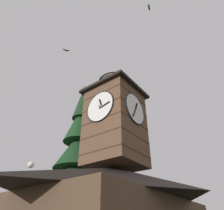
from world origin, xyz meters
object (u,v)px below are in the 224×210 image
at_px(pine_tree_behind, 77,173).
at_px(flying_bird_low, 149,7).
at_px(moon, 31,165).
at_px(clock_tower, 115,119).
at_px(flying_bird_high, 66,50).

distance_m(pine_tree_behind, flying_bird_low, 17.13).
xyz_separation_m(pine_tree_behind, flying_bird_low, (2.16, 10.22, 13.58)).
bearing_deg(flying_bird_low, moon, -111.66).
height_order(clock_tower, flying_bird_high, flying_bird_high).
height_order(flying_bird_high, flying_bird_low, flying_bird_low).
relative_size(flying_bird_high, flying_bird_low, 0.96).
distance_m(pine_tree_behind, moon, 37.56).
bearing_deg(moon, flying_bird_low, 68.34).
distance_m(flying_bird_high, flying_bird_low, 9.25).
distance_m(clock_tower, moon, 41.86).
relative_size(moon, flying_bird_low, 2.63).
relative_size(moon, flying_bird_high, 2.73).
bearing_deg(flying_bird_low, clock_tower, -103.03).
height_order(clock_tower, pine_tree_behind, pine_tree_behind).
relative_size(pine_tree_behind, flying_bird_low, 27.83).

